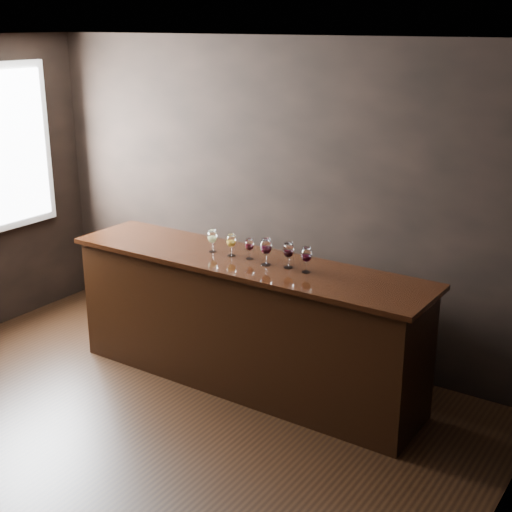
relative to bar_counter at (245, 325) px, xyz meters
The scene contains 11 objects.
ground 1.54m from the bar_counter, 100.35° to the right, with size 5.00×5.00×0.00m, color black.
room_shell 1.89m from the bar_counter, 110.66° to the right, with size 5.02×4.52×2.81m.
bar_counter is the anchor object (origin of this frame).
bar_top 0.55m from the bar_counter, ahead, with size 3.13×0.73×0.04m, color black.
back_bar_shelf 0.80m from the bar_counter, 129.28° to the left, with size 2.41×0.40×0.87m, color black.
glass_white 0.77m from the bar_counter, behind, with size 0.08×0.08×0.19m.
glass_amber 0.71m from the bar_counter, behind, with size 0.08×0.08×0.18m.
glass_red_a 0.69m from the bar_counter, 57.04° to the left, with size 0.07×0.07×0.17m.
glass_red_b 0.75m from the bar_counter, ahead, with size 0.09×0.09×0.21m.
glass_red_c 0.81m from the bar_counter, ahead, with size 0.09×0.09×0.20m.
glass_red_d 0.90m from the bar_counter, ahead, with size 0.08×0.08×0.20m.
Camera 1 is at (3.32, -3.02, 2.92)m, focal length 50.00 mm.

